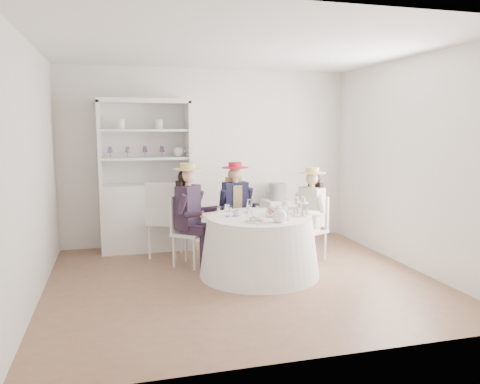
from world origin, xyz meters
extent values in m
plane|color=brown|center=(0.00, 0.00, 0.00)|extent=(4.50, 4.50, 0.00)
plane|color=white|center=(0.00, 0.00, 2.70)|extent=(4.50, 4.50, 0.00)
plane|color=white|center=(0.00, 2.00, 1.35)|extent=(4.50, 0.00, 4.50)
plane|color=white|center=(0.00, -2.00, 1.35)|extent=(4.50, 0.00, 4.50)
plane|color=white|center=(-2.25, 0.00, 1.35)|extent=(0.00, 4.50, 4.50)
plane|color=white|center=(2.25, 0.00, 1.35)|extent=(0.00, 4.50, 4.50)
cone|color=white|center=(0.26, 0.15, 0.36)|extent=(1.48, 1.48, 0.71)
cylinder|color=white|center=(0.26, 0.15, 0.72)|extent=(1.28, 1.28, 0.02)
cube|color=silver|center=(-0.99, 1.74, 0.49)|extent=(1.34, 0.59, 0.98)
cube|color=silver|center=(-0.99, 1.96, 1.58)|extent=(1.31, 0.15, 1.20)
cube|color=silver|center=(-0.99, 1.74, 2.18)|extent=(1.34, 0.59, 0.07)
cube|color=silver|center=(-1.63, 1.74, 1.58)|extent=(0.08, 0.49, 1.20)
cube|color=silver|center=(-0.36, 1.74, 1.58)|extent=(0.08, 0.49, 1.20)
cube|color=silver|center=(-0.99, 1.74, 1.36)|extent=(1.25, 0.53, 0.03)
cube|color=silver|center=(-0.99, 1.74, 1.77)|extent=(1.25, 0.53, 0.03)
sphere|color=white|center=(-0.50, 1.74, 1.45)|extent=(0.15, 0.15, 0.15)
cube|color=silver|center=(1.06, 1.75, 0.33)|extent=(0.46, 0.46, 0.66)
cylinder|color=black|center=(1.06, 1.75, 0.80)|extent=(0.33, 0.33, 0.27)
cube|color=silver|center=(-0.51, 0.74, 0.43)|extent=(0.54, 0.54, 0.04)
cylinder|color=silver|center=(-0.49, 0.52, 0.21)|extent=(0.03, 0.03, 0.42)
cylinder|color=silver|center=(-0.29, 0.76, 0.21)|extent=(0.03, 0.03, 0.42)
cylinder|color=silver|center=(-0.73, 0.72, 0.21)|extent=(0.03, 0.03, 0.42)
cylinder|color=silver|center=(-0.53, 0.95, 0.21)|extent=(0.03, 0.03, 0.42)
cube|color=silver|center=(-0.64, 0.85, 0.69)|extent=(0.26, 0.30, 0.48)
cube|color=black|center=(-0.52, 0.75, 0.79)|extent=(0.37, 0.39, 0.56)
cube|color=black|center=(-0.48, 0.60, 0.51)|extent=(0.33, 0.30, 0.12)
cylinder|color=black|center=(-0.37, 0.51, 0.22)|extent=(0.10, 0.10, 0.44)
cylinder|color=black|center=(-0.62, 0.57, 0.85)|extent=(0.18, 0.17, 0.26)
cube|color=black|center=(-0.37, 0.73, 0.51)|extent=(0.33, 0.30, 0.12)
cylinder|color=black|center=(-0.26, 0.64, 0.22)|extent=(0.10, 0.10, 0.44)
cylinder|color=black|center=(-0.37, 0.88, 0.85)|extent=(0.18, 0.17, 0.26)
cylinder|color=#D8A889|center=(-0.52, 0.75, 1.09)|extent=(0.09, 0.09, 0.08)
sphere|color=#D8A889|center=(-0.52, 0.75, 1.19)|extent=(0.18, 0.18, 0.18)
sphere|color=black|center=(-0.56, 0.78, 1.18)|extent=(0.18, 0.18, 0.18)
cube|color=black|center=(-0.58, 0.80, 0.95)|extent=(0.21, 0.23, 0.36)
cylinder|color=tan|center=(-0.52, 0.75, 1.28)|extent=(0.38, 0.38, 0.01)
cylinder|color=tan|center=(-0.52, 0.75, 1.32)|extent=(0.19, 0.19, 0.08)
cube|color=silver|center=(0.21, 1.12, 0.42)|extent=(0.42, 0.42, 0.04)
cylinder|color=silver|center=(0.08, 0.95, 0.21)|extent=(0.03, 0.03, 0.41)
cylinder|color=silver|center=(0.38, 0.98, 0.21)|extent=(0.03, 0.03, 0.41)
cylinder|color=silver|center=(0.04, 1.25, 0.21)|extent=(0.03, 0.03, 0.41)
cylinder|color=silver|center=(0.34, 1.28, 0.21)|extent=(0.03, 0.03, 0.41)
cube|color=silver|center=(0.19, 1.28, 0.68)|extent=(0.36, 0.07, 0.47)
cube|color=black|center=(0.21, 1.14, 0.77)|extent=(0.36, 0.23, 0.55)
cube|color=tan|center=(0.21, 1.14, 0.77)|extent=(0.15, 0.22, 0.47)
cube|color=black|center=(0.14, 0.99, 0.50)|extent=(0.16, 0.33, 0.11)
cylinder|color=black|center=(0.15, 0.86, 0.22)|extent=(0.09, 0.09, 0.43)
cylinder|color=black|center=(0.02, 1.08, 0.84)|extent=(0.10, 0.17, 0.26)
cube|color=black|center=(0.31, 1.01, 0.50)|extent=(0.16, 0.33, 0.11)
cylinder|color=black|center=(0.32, 0.88, 0.22)|extent=(0.09, 0.09, 0.43)
cylinder|color=black|center=(0.40, 1.12, 0.84)|extent=(0.10, 0.17, 0.26)
cylinder|color=#D8A889|center=(0.21, 1.14, 1.06)|extent=(0.08, 0.08, 0.08)
sphere|color=#D8A889|center=(0.21, 1.14, 1.17)|extent=(0.18, 0.18, 0.18)
sphere|color=tan|center=(0.20, 1.18, 1.15)|extent=(0.18, 0.18, 0.18)
cube|color=tan|center=(0.20, 1.21, 0.93)|extent=(0.23, 0.10, 0.36)
cylinder|color=red|center=(0.21, 1.14, 1.25)|extent=(0.38, 0.38, 0.01)
cylinder|color=red|center=(0.21, 1.14, 1.29)|extent=(0.19, 0.19, 0.08)
cube|color=silver|center=(1.12, 0.58, 0.41)|extent=(0.48, 0.48, 0.04)
cylinder|color=silver|center=(0.93, 0.65, 0.20)|extent=(0.03, 0.03, 0.40)
cylinder|color=silver|center=(1.06, 0.39, 0.20)|extent=(0.03, 0.03, 0.40)
cylinder|color=silver|center=(1.19, 0.78, 0.20)|extent=(0.03, 0.03, 0.40)
cylinder|color=silver|center=(1.32, 0.52, 0.20)|extent=(0.03, 0.03, 0.40)
cube|color=silver|center=(1.27, 0.65, 0.65)|extent=(0.17, 0.32, 0.45)
cube|color=beige|center=(1.14, 0.59, 0.74)|extent=(0.30, 0.37, 0.53)
cube|color=beige|center=(0.99, 0.61, 0.48)|extent=(0.33, 0.24, 0.11)
cylinder|color=beige|center=(0.88, 0.56, 0.21)|extent=(0.09, 0.09, 0.42)
cylinder|color=beige|center=(1.03, 0.75, 0.81)|extent=(0.18, 0.14, 0.25)
cube|color=beige|center=(1.06, 0.46, 0.48)|extent=(0.33, 0.24, 0.11)
cylinder|color=beige|center=(0.95, 0.41, 0.21)|extent=(0.09, 0.09, 0.42)
cylinder|color=beige|center=(1.19, 0.41, 0.81)|extent=(0.18, 0.14, 0.25)
cylinder|color=#D8A889|center=(1.14, 0.59, 1.02)|extent=(0.08, 0.08, 0.07)
sphere|color=#D8A889|center=(1.14, 0.59, 1.12)|extent=(0.17, 0.17, 0.17)
sphere|color=black|center=(1.18, 0.61, 1.11)|extent=(0.17, 0.17, 0.17)
cube|color=black|center=(1.21, 0.62, 0.90)|extent=(0.16, 0.23, 0.34)
cylinder|color=tan|center=(1.14, 0.59, 1.21)|extent=(0.36, 0.36, 0.01)
cylinder|color=tan|center=(1.14, 0.59, 1.24)|extent=(0.18, 0.18, 0.07)
cube|color=silver|center=(-0.77, 1.30, 0.50)|extent=(0.57, 0.57, 0.04)
cylinder|color=silver|center=(-0.54, 1.40, 0.24)|extent=(0.04, 0.04, 0.49)
cylinder|color=silver|center=(-0.87, 1.53, 0.24)|extent=(0.04, 0.04, 0.49)
cylinder|color=silver|center=(-0.67, 1.07, 0.24)|extent=(0.04, 0.04, 0.49)
cylinder|color=silver|center=(-1.00, 1.20, 0.24)|extent=(0.04, 0.04, 0.49)
cube|color=silver|center=(-0.84, 1.11, 0.79)|extent=(0.40, 0.19, 0.55)
imported|color=white|center=(-0.01, 0.21, 0.77)|extent=(0.12, 0.12, 0.07)
imported|color=white|center=(0.20, 0.41, 0.77)|extent=(0.09, 0.09, 0.07)
imported|color=white|center=(0.45, 0.32, 0.77)|extent=(0.10, 0.10, 0.07)
imported|color=white|center=(0.47, 0.09, 0.76)|extent=(0.30, 0.30, 0.06)
sphere|color=pink|center=(0.51, 0.13, 0.81)|extent=(0.06, 0.06, 0.06)
sphere|color=white|center=(0.50, 0.16, 0.81)|extent=(0.06, 0.06, 0.06)
sphere|color=pink|center=(0.48, 0.18, 0.81)|extent=(0.06, 0.06, 0.06)
sphere|color=white|center=(0.45, 0.18, 0.81)|extent=(0.06, 0.06, 0.06)
sphere|color=pink|center=(0.42, 0.17, 0.81)|extent=(0.06, 0.06, 0.06)
sphere|color=white|center=(0.41, 0.14, 0.81)|extent=(0.06, 0.06, 0.06)
sphere|color=pink|center=(0.41, 0.11, 0.81)|extent=(0.06, 0.06, 0.06)
sphere|color=white|center=(0.42, 0.09, 0.81)|extent=(0.06, 0.06, 0.06)
sphere|color=pink|center=(0.45, 0.08, 0.81)|extent=(0.06, 0.06, 0.06)
sphere|color=white|center=(0.48, 0.08, 0.81)|extent=(0.06, 0.06, 0.06)
sphere|color=pink|center=(0.50, 0.10, 0.81)|extent=(0.06, 0.06, 0.06)
sphere|color=white|center=(0.38, -0.25, 0.81)|extent=(0.17, 0.17, 0.17)
cylinder|color=white|center=(0.48, -0.25, 0.82)|extent=(0.10, 0.03, 0.08)
cylinder|color=white|center=(0.38, -0.25, 0.89)|extent=(0.04, 0.04, 0.02)
cylinder|color=white|center=(0.14, -0.15, 0.74)|extent=(0.28, 0.28, 0.01)
cube|color=beige|center=(0.08, -0.18, 0.77)|extent=(0.07, 0.04, 0.03)
cube|color=beige|center=(0.14, -0.15, 0.78)|extent=(0.07, 0.06, 0.03)
cube|color=beige|center=(0.19, -0.13, 0.77)|extent=(0.08, 0.07, 0.03)
cube|color=beige|center=(0.12, -0.11, 0.78)|extent=(0.08, 0.08, 0.03)
cube|color=beige|center=(0.17, -0.20, 0.77)|extent=(0.07, 0.08, 0.03)
cylinder|color=white|center=(0.77, 0.07, 0.74)|extent=(0.25, 0.25, 0.01)
cylinder|color=white|center=(0.77, 0.07, 0.81)|extent=(0.02, 0.02, 0.16)
cylinder|color=white|center=(0.77, 0.07, 0.90)|extent=(0.18, 0.18, 0.01)
camera|label=1|loc=(-1.42, -5.20, 1.81)|focal=35.00mm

